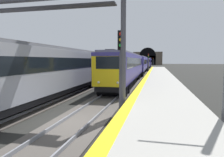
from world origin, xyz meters
TOP-DOWN VIEW (x-y plane):
  - ground_plane at (0.00, 0.00)m, footprint 320.00×320.00m
  - platform_right at (0.00, -4.15)m, footprint 112.00×3.88m
  - platform_right_edge_strip at (0.00, -2.46)m, footprint 112.00×0.50m
  - track_main_line at (0.00, 0.00)m, footprint 160.00×2.85m
  - track_adjacent_line at (0.00, 4.23)m, footprint 160.00×2.87m
  - train_main_approaching at (45.71, -0.00)m, footprint 80.22×3.03m
  - train_adjacent_platform at (14.88, 4.23)m, footprint 41.17×3.11m
  - railway_signal_near at (1.84, -1.86)m, footprint 0.39×0.38m
  - railway_signal_mid at (37.18, -1.86)m, footprint 0.39×0.38m
  - railway_signal_far at (93.99, -1.86)m, footprint 0.39×0.38m
  - overhead_signal_gantry at (1.58, 2.12)m, footprint 0.70×8.54m
  - tunnel_portal at (120.38, 2.12)m, footprint 2.17×18.41m

SIDE VIEW (x-z plane):
  - ground_plane at x=0.00m, z-range 0.00..0.00m
  - track_adjacent_line at x=0.00m, z-range -0.06..0.15m
  - track_main_line at x=0.00m, z-range -0.06..0.15m
  - platform_right at x=0.00m, z-range 0.00..0.95m
  - platform_right_edge_strip at x=0.00m, z-range 0.95..0.96m
  - train_main_approaching at x=45.71m, z-range 0.31..4.23m
  - train_adjacent_platform at x=14.88m, z-range -0.16..4.84m
  - railway_signal_far at x=93.99m, z-range 0.41..4.70m
  - railway_signal_mid at x=37.18m, z-range 0.51..5.12m
  - railway_signal_near at x=1.84m, z-range 0.52..5.23m
  - tunnel_portal at x=120.38m, z-range -1.29..9.71m
  - overhead_signal_gantry at x=1.58m, z-range 1.76..8.64m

